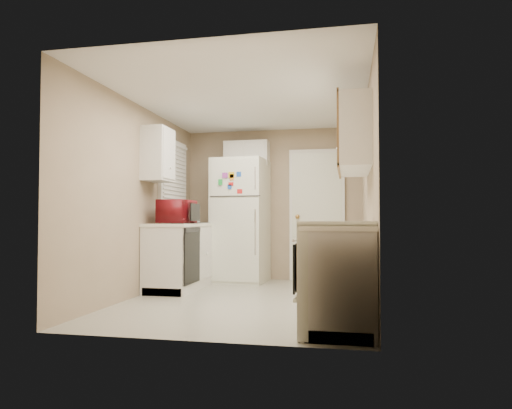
# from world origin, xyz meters

# --- Properties ---
(floor) EXTENTS (3.80, 3.80, 0.00)m
(floor) POSITION_xyz_m (0.00, 0.00, 0.00)
(floor) COLOR #B4B19F
(floor) RESTS_ON ground
(ceiling) EXTENTS (3.80, 3.80, 0.00)m
(ceiling) POSITION_xyz_m (0.00, 0.00, 2.40)
(ceiling) COLOR white
(ceiling) RESTS_ON floor
(wall_left) EXTENTS (3.80, 3.80, 0.00)m
(wall_left) POSITION_xyz_m (-1.40, 0.00, 1.20)
(wall_left) COLOR tan
(wall_left) RESTS_ON floor
(wall_right) EXTENTS (3.80, 3.80, 0.00)m
(wall_right) POSITION_xyz_m (1.40, 0.00, 1.20)
(wall_right) COLOR tan
(wall_right) RESTS_ON floor
(wall_back) EXTENTS (2.80, 2.80, 0.00)m
(wall_back) POSITION_xyz_m (0.00, 1.90, 1.20)
(wall_back) COLOR tan
(wall_back) RESTS_ON floor
(wall_front) EXTENTS (2.80, 2.80, 0.00)m
(wall_front) POSITION_xyz_m (0.00, -1.90, 1.20)
(wall_front) COLOR tan
(wall_front) RESTS_ON floor
(left_counter) EXTENTS (0.60, 1.80, 0.90)m
(left_counter) POSITION_xyz_m (-1.10, 0.90, 0.45)
(left_counter) COLOR silver
(left_counter) RESTS_ON floor
(dishwasher) EXTENTS (0.03, 0.58, 0.72)m
(dishwasher) POSITION_xyz_m (-0.81, 0.30, 0.49)
(dishwasher) COLOR black
(dishwasher) RESTS_ON floor
(sink) EXTENTS (0.54, 0.74, 0.16)m
(sink) POSITION_xyz_m (-1.10, 1.05, 0.86)
(sink) COLOR gray
(sink) RESTS_ON left_counter
(microwave) EXTENTS (0.56, 0.32, 0.37)m
(microwave) POSITION_xyz_m (-1.04, 0.36, 1.05)
(microwave) COLOR maroon
(microwave) RESTS_ON left_counter
(soap_bottle) EXTENTS (0.12, 0.12, 0.22)m
(soap_bottle) POSITION_xyz_m (-1.15, 1.51, 1.00)
(soap_bottle) COLOR white
(soap_bottle) RESTS_ON left_counter
(window_blinds) EXTENTS (0.10, 0.98, 1.08)m
(window_blinds) POSITION_xyz_m (-1.36, 1.05, 1.60)
(window_blinds) COLOR silver
(window_blinds) RESTS_ON wall_left
(upper_cabinet_left) EXTENTS (0.30, 0.45, 0.70)m
(upper_cabinet_left) POSITION_xyz_m (-1.25, 0.22, 1.80)
(upper_cabinet_left) COLOR silver
(upper_cabinet_left) RESTS_ON wall_left
(refrigerator) EXTENTS (0.82, 0.80, 1.88)m
(refrigerator) POSITION_xyz_m (-0.45, 1.53, 0.94)
(refrigerator) COLOR silver
(refrigerator) RESTS_ON floor
(cabinet_over_fridge) EXTENTS (0.70, 0.30, 0.40)m
(cabinet_over_fridge) POSITION_xyz_m (-0.40, 1.75, 2.00)
(cabinet_over_fridge) COLOR silver
(cabinet_over_fridge) RESTS_ON wall_back
(interior_door) EXTENTS (0.86, 0.06, 2.08)m
(interior_door) POSITION_xyz_m (0.70, 1.86, 1.02)
(interior_door) COLOR silver
(interior_door) RESTS_ON floor
(right_counter) EXTENTS (0.60, 2.00, 0.90)m
(right_counter) POSITION_xyz_m (1.10, -0.80, 0.45)
(right_counter) COLOR silver
(right_counter) RESTS_ON floor
(stove) EXTENTS (0.69, 0.83, 0.95)m
(stove) POSITION_xyz_m (1.07, -1.38, 0.47)
(stove) COLOR silver
(stove) RESTS_ON floor
(upper_cabinet_right) EXTENTS (0.30, 1.20, 0.70)m
(upper_cabinet_right) POSITION_xyz_m (1.25, -0.50, 1.80)
(upper_cabinet_right) COLOR silver
(upper_cabinet_right) RESTS_ON wall_right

